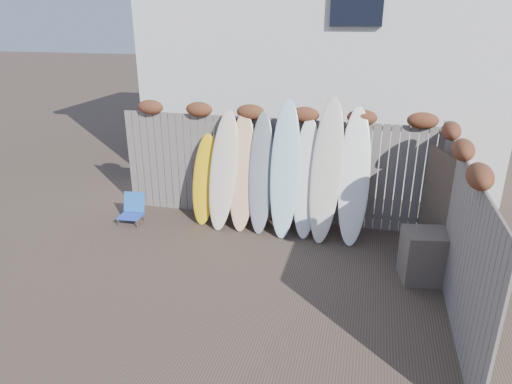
% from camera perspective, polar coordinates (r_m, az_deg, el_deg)
% --- Properties ---
extents(ground, '(80.00, 80.00, 0.00)m').
position_cam_1_polar(ground, '(7.01, -2.46, -11.12)').
color(ground, '#493A2D').
extents(back_fence, '(6.05, 0.28, 2.24)m').
position_cam_1_polar(back_fence, '(8.62, 2.34, 3.88)').
color(back_fence, slate).
rests_on(back_fence, ground).
extents(right_fence, '(0.28, 4.40, 2.24)m').
position_cam_1_polar(right_fence, '(6.58, 23.98, -4.03)').
color(right_fence, slate).
rests_on(right_fence, ground).
extents(house, '(8.50, 5.50, 6.33)m').
position_cam_1_polar(house, '(12.24, 8.86, 18.37)').
color(house, silver).
rests_on(house, ground).
extents(beach_chair, '(0.45, 0.47, 0.56)m').
position_cam_1_polar(beach_chair, '(9.12, -15.18, -2.07)').
color(beach_chair, blue).
rests_on(beach_chair, ground).
extents(wooden_crate, '(0.76, 0.67, 0.78)m').
position_cam_1_polar(wooden_crate, '(7.33, 20.42, -7.50)').
color(wooden_crate, brown).
rests_on(wooden_crate, ground).
extents(lattice_panel, '(0.42, 1.17, 1.83)m').
position_cam_1_polar(lattice_panel, '(7.61, 22.10, -2.31)').
color(lattice_panel, brown).
rests_on(lattice_panel, ground).
extents(surfboard_0, '(0.50, 0.62, 1.69)m').
position_cam_1_polar(surfboard_0, '(8.72, -6.42, 1.59)').
color(surfboard_0, yellow).
rests_on(surfboard_0, ground).
extents(surfboard_1, '(0.60, 0.81, 2.16)m').
position_cam_1_polar(surfboard_1, '(8.44, -4.11, 2.70)').
color(surfboard_1, beige).
rests_on(surfboard_1, ground).
extents(surfboard_2, '(0.56, 0.80, 2.13)m').
position_cam_1_polar(surfboard_2, '(8.39, -1.76, 2.54)').
color(surfboard_2, '#F7BA7A').
rests_on(surfboard_2, ground).
extents(surfboard_3, '(0.52, 0.80, 2.15)m').
position_cam_1_polar(surfboard_3, '(8.29, 0.64, 2.39)').
color(surfboard_3, slate).
rests_on(surfboard_3, ground).
extents(surfboard_4, '(0.58, 0.87, 2.39)m').
position_cam_1_polar(surfboard_4, '(8.14, 3.65, 2.87)').
color(surfboard_4, '#A0D1DF').
rests_on(surfboard_4, ground).
extents(surfboard_5, '(0.52, 0.77, 2.09)m').
position_cam_1_polar(surfboard_5, '(8.16, 6.33, 1.71)').
color(surfboard_5, white).
rests_on(surfboard_5, ground).
extents(surfboard_6, '(0.60, 0.90, 2.46)m').
position_cam_1_polar(surfboard_6, '(8.02, 8.78, 2.65)').
color(surfboard_6, beige).
rests_on(surfboard_6, ground).
extents(surfboard_7, '(0.57, 0.84, 2.31)m').
position_cam_1_polar(surfboard_7, '(8.02, 12.18, 1.87)').
color(surfboard_7, white).
rests_on(surfboard_7, ground).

